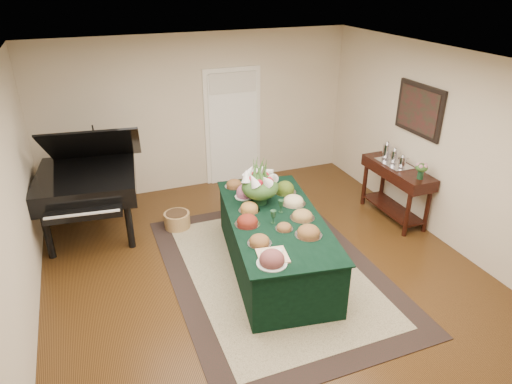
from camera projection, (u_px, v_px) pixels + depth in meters
name	position (u px, v px, depth m)	size (l,w,h in m)	color
ground	(264.00, 272.00, 6.03)	(6.00, 6.00, 0.00)	black
area_rug	(274.00, 271.00, 6.05)	(2.65, 3.71, 0.01)	black
kitchen_doorway	(233.00, 128.00, 8.26)	(1.05, 0.07, 2.10)	white
buffet_table	(275.00, 242.00, 5.97)	(1.53, 2.60, 0.77)	black
food_platters	(271.00, 211.00, 5.85)	(1.18, 2.27, 0.15)	silver
cutting_board	(272.00, 253.00, 5.01)	(0.37, 0.37, 0.10)	tan
green_goblets	(277.00, 211.00, 5.75)	(0.28, 0.30, 0.18)	#14321C
floral_centerpiece	(260.00, 182.00, 6.03)	(0.52, 0.52, 0.52)	#14321C
grand_piano	(87.00, 181.00, 6.59)	(1.66, 1.81, 1.71)	black
wicker_basket	(177.00, 220.00, 7.03)	(0.39, 0.39, 0.25)	olive
mahogany_sideboard	(397.00, 178.00, 7.09)	(0.45, 1.32, 0.88)	black
tea_service	(394.00, 156.00, 7.08)	(0.34, 0.58, 0.30)	silver
pink_bouquet	(422.00, 168.00, 6.52)	(0.20, 0.20, 0.25)	#14321C
wall_painting	(419.00, 110.00, 6.69)	(0.05, 0.95, 0.75)	black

